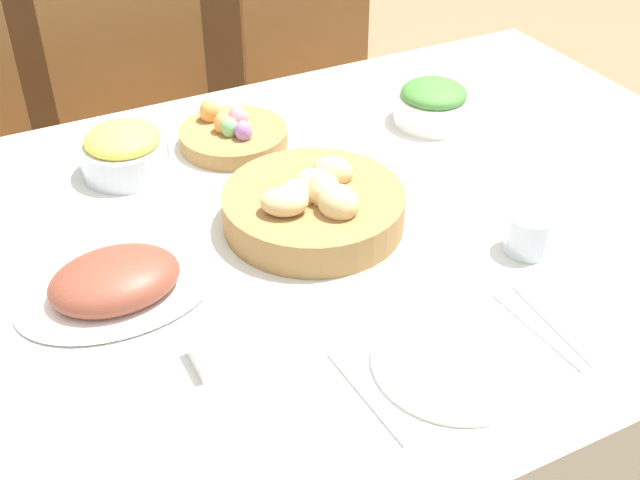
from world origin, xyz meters
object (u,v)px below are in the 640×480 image
(spoon, at_px, (553,324))
(butter_dish, at_px, (231,348))
(bread_basket, at_px, (314,206))
(green_salad_bowl, at_px, (433,103))
(fork, at_px, (366,396))
(pineapple_bowl, at_px, (124,151))
(chair_far_right, at_px, (328,99))
(drinking_cup, at_px, (529,233))
(ham_platter, at_px, (115,283))
(dinner_plate, at_px, (456,360))
(egg_basket, at_px, (233,134))
(sideboard, at_px, (115,39))
(knife, at_px, (537,330))
(chair_far_center, at_px, (149,139))

(spoon, xyz_separation_m, butter_dish, (-0.45, 0.15, 0.01))
(bread_basket, distance_m, green_salad_bowl, 0.46)
(fork, bearing_deg, pineapple_bowl, 96.88)
(chair_far_right, height_order, spoon, chair_far_right)
(spoon, bearing_deg, drinking_cup, 66.51)
(pineapple_bowl, xyz_separation_m, spoon, (0.44, -0.71, -0.04))
(pineapple_bowl, bearing_deg, fork, -80.14)
(ham_platter, relative_size, pineapple_bowl, 1.87)
(pineapple_bowl, bearing_deg, dinner_plate, -69.36)
(dinner_plate, relative_size, fork, 1.25)
(green_salad_bowl, distance_m, spoon, 0.65)
(ham_platter, distance_m, fork, 0.43)
(ham_platter, height_order, pineapple_bowl, pineapple_bowl)
(egg_basket, xyz_separation_m, spoon, (0.22, -0.72, -0.02))
(chair_far_right, height_order, ham_platter, chair_far_right)
(egg_basket, bearing_deg, sideboard, 86.18)
(egg_basket, xyz_separation_m, ham_platter, (-0.34, -0.36, -0.00))
(egg_basket, distance_m, ham_platter, 0.49)
(knife, distance_m, drinking_cup, 0.20)
(green_salad_bowl, xyz_separation_m, dinner_plate, (-0.37, -0.62, -0.04))
(chair_far_right, relative_size, green_salad_bowl, 5.97)
(pineapple_bowl, bearing_deg, spoon, -58.14)
(chair_far_center, relative_size, fork, 5.11)
(bread_basket, xyz_separation_m, knife, (0.17, -0.39, -0.04))
(spoon, bearing_deg, butter_dish, 164.12)
(knife, distance_m, butter_dish, 0.45)
(bread_basket, bearing_deg, ham_platter, -174.84)
(knife, bearing_deg, egg_basket, 101.80)
(knife, height_order, spoon, same)
(bread_basket, xyz_separation_m, dinner_plate, (0.03, -0.39, -0.03))
(chair_far_right, height_order, dinner_plate, chair_far_right)
(chair_far_center, relative_size, knife, 5.11)
(chair_far_center, xyz_separation_m, ham_platter, (-0.30, -0.93, 0.28))
(green_salad_bowl, distance_m, fork, 0.81)
(chair_far_right, xyz_separation_m, pineapple_bowl, (-0.73, -0.58, 0.31))
(chair_far_right, relative_size, butter_dish, 8.82)
(sideboard, height_order, spoon, sideboard)
(spoon, bearing_deg, sideboard, 96.22)
(butter_dish, bearing_deg, sideboard, 80.80)
(bread_basket, bearing_deg, fork, -106.78)
(spoon, bearing_deg, chair_far_right, 80.36)
(sideboard, relative_size, bread_basket, 4.01)
(chair_far_center, xyz_separation_m, bread_basket, (0.06, -0.90, 0.30))
(chair_far_center, bearing_deg, bread_basket, -85.24)
(bread_basket, bearing_deg, knife, -66.55)
(green_salad_bowl, relative_size, drinking_cup, 2.09)
(sideboard, relative_size, butter_dish, 11.45)
(egg_basket, relative_size, fork, 1.15)
(ham_platter, bearing_deg, green_salad_bowl, 19.19)
(chair_far_center, bearing_deg, egg_basket, -85.14)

